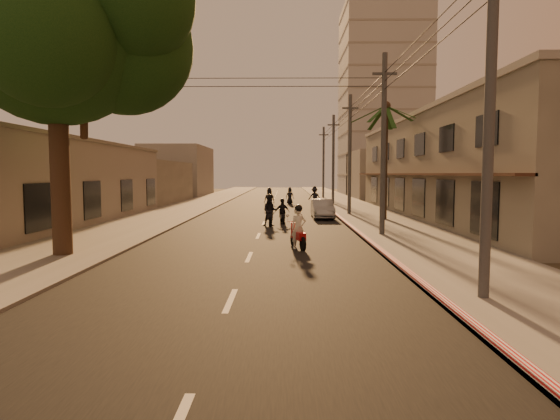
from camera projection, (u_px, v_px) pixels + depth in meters
The scene contains 21 objects.
ground at pixel (245, 268), 15.50m from camera, with size 160.00×160.00×0.00m, color #383023.
road at pixel (267, 215), 35.43m from camera, with size 10.00×140.00×0.02m, color black.
sidewalk_right at pixel (366, 214), 35.35m from camera, with size 5.00×140.00×0.12m, color slate.
sidewalk_left at pixel (169, 214), 35.51m from camera, with size 5.00×140.00×0.12m, color slate.
curb_stripe at pixel (343, 220), 30.39m from camera, with size 0.20×60.00×0.20m, color red.
shophouse_row at pixel (463, 166), 33.01m from camera, with size 8.80×34.20×7.30m.
left_building at pixel (42, 182), 29.40m from camera, with size 8.20×24.20×5.20m.
distant_tower at pixel (383, 101), 70.07m from camera, with size 12.10×12.10×28.00m.
broadleaf_tree at pixel (67, 27), 17.05m from camera, with size 9.60×8.70×12.10m.
palm_tree at pixel (386, 113), 30.81m from camera, with size 5.00×5.00×8.20m.
utility_poles at pixel (350, 128), 34.86m from camera, with size 1.20×48.26×9.00m.
filler_right at pixel (383, 175), 59.98m from camera, with size 8.00×14.00×6.00m, color gray.
filler_left_near at pixel (140, 183), 49.37m from camera, with size 8.00×14.00×4.40m, color gray.
filler_left_far at pixel (178, 171), 67.21m from camera, with size 8.00×14.00×7.00m, color gray.
scooter_red at pixel (298, 229), 19.40m from camera, with size 0.95×1.85×1.86m.
scooter_mid_a at pixel (270, 212), 27.92m from camera, with size 0.89×1.97×1.94m.
scooter_mid_b at pixel (282, 212), 29.21m from camera, with size 0.97×1.63×1.59m.
scooter_far_a at pixel (269, 200), 40.16m from camera, with size 1.04×1.97×1.95m.
scooter_far_b at pixel (315, 197), 45.12m from camera, with size 1.47×1.94×1.94m.
parked_car at pixel (322, 209), 32.63m from camera, with size 1.46×4.10×1.35m, color #A5A7AD.
scooter_far_c at pixel (290, 197), 48.10m from camera, with size 0.85×1.77×1.74m.
Camera 1 is at (1.34, -15.29, 3.13)m, focal length 30.00 mm.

